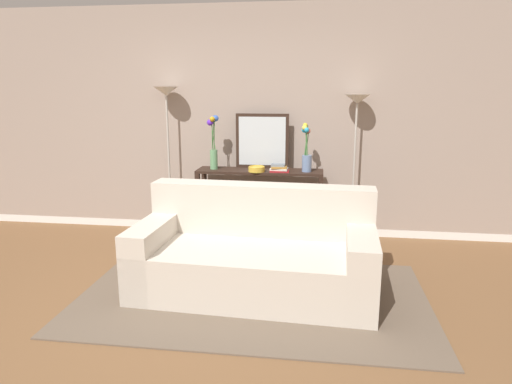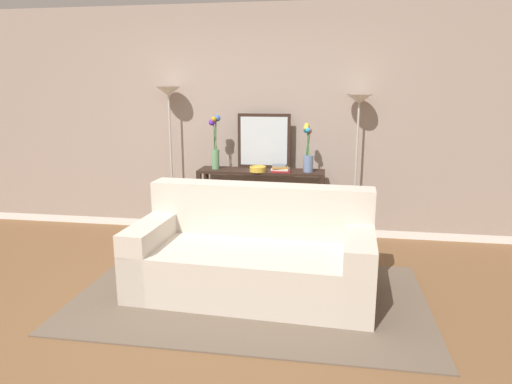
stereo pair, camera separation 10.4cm
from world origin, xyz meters
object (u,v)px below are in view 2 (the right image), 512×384
Objects in this scene: floor_lamp_right at (358,127)px; book_stack at (280,169)px; wall_mirror at (264,141)px; book_row_under_console at (227,233)px; couch at (254,256)px; console_table at (261,192)px; vase_tall_flowers at (215,142)px; vase_short_flowers at (308,152)px; floor_lamp_left at (169,119)px; fruit_bowl at (258,169)px.

floor_lamp_right is 0.95m from book_stack.
book_row_under_console is at bearing -160.47° from wall_mirror.
couch is 1.48m from book_row_under_console.
console_table is 0.65m from book_row_under_console.
floor_lamp_right is 1.59m from vase_tall_flowers.
book_stack is at bearing -168.45° from vase_short_flowers.
floor_lamp_left is 2.80× the size of wall_mirror.
floor_lamp_right is at bearing 11.52° from book_stack.
floor_lamp_right is 3.11× the size of vase_short_flowers.
floor_lamp_left reaches higher than console_table.
fruit_bowl is at bearing -101.29° from console_table.
book_stack is at bearing -21.26° from console_table.
wall_mirror is 1.02× the size of vase_tall_flowers.
couch reaches higher than book_row_under_console.
fruit_bowl is at bearing -170.01° from floor_lamp_right.
couch reaches higher than console_table.
fruit_bowl is (1.07, -0.19, -0.52)m from floor_lamp_left.
book_row_under_console is at bearing 178.32° from vase_short_flowers.
book_row_under_console is at bearing -6.71° from floor_lamp_left.
couch is 3.30× the size of wall_mirror.
floor_lamp_right is at bearing -3.61° from wall_mirror.
vase_short_flowers is 0.35m from book_stack.
book_stack is (1.31, -0.17, -0.51)m from floor_lamp_left.
wall_mirror is 0.55m from vase_short_flowers.
floor_lamp_right is at bearing 11.50° from vase_short_flowers.
fruit_bowl is (0.51, -0.10, -0.27)m from vase_tall_flowers.
fruit_bowl is at bearing -10.03° from floor_lamp_left.
vase_tall_flowers is at bearing -178.37° from book_row_under_console.
console_table is at bearing 177.02° from vase_short_flowers.
book_stack reaches higher than fruit_bowl.
vase_tall_flowers is at bearing -176.95° from floor_lamp_right.
vase_tall_flowers is 2.81× the size of book_stack.
floor_lamp_right is (2.14, 0.00, -0.06)m from floor_lamp_left.
wall_mirror reaches higher than book_row_under_console.
floor_lamp_left is (-1.23, 1.44, 1.06)m from couch.
floor_lamp_left reaches higher than couch.
floor_lamp_left is at bearing 176.17° from vase_short_flowers.
book_stack reaches higher than couch.
console_table is at bearing 0.00° from book_row_under_console.
book_stack is 1.02m from book_row_under_console.
floor_lamp_right is 0.60m from vase_short_flowers.
book_row_under_console is (-0.40, -0.00, -0.51)m from console_table.
couch is at bearing -122.34° from floor_lamp_right.
floor_lamp_right reaches higher than book_stack.
fruit_bowl is 0.89m from book_row_under_console.
floor_lamp_right is 1.92m from book_row_under_console.
console_table is 2.66× the size of vase_short_flowers.
book_stack is at bearing -7.92° from book_row_under_console.
floor_lamp_left is 8.05× the size of book_stack.
wall_mirror is at bearing 3.43° from floor_lamp_left.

